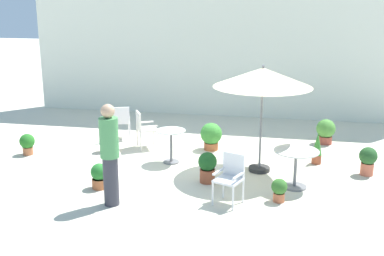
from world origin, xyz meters
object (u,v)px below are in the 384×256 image
Objects in this scene: potted_plant_4 at (207,166)px; potted_plant_7 at (27,143)px; patio_chair_2 at (230,175)px; potted_plant_3 at (368,159)px; potted_plant_2 at (107,140)px; patio_chair_1 at (120,120)px; potted_plant_6 at (317,148)px; potted_plant_1 at (326,131)px; patio_umbrella_0 at (263,78)px; potted_plant_8 at (99,176)px; cafe_table_0 at (171,140)px; potted_plant_5 at (211,135)px; cafe_table_1 at (296,161)px; potted_plant_0 at (279,189)px; standing_person at (110,154)px; patio_chair_0 at (144,127)px.

potted_plant_4 is 4.39m from potted_plant_7.
patio_chair_2 is 1.50× the size of potted_plant_3.
patio_chair_1 is at bearing 91.57° from potted_plant_2.
potted_plant_3 is at bearing -27.82° from potted_plant_6.
patio_umbrella_0 is at bearing -123.32° from potted_plant_1.
patio_chair_2 is 1.25× the size of potted_plant_6.
potted_plant_1 reaches higher than potted_plant_8.
cafe_table_0 reaches higher than potted_plant_8.
potted_plant_4 is 2.07m from potted_plant_5.
patio_chair_1 reaches higher than cafe_table_1.
patio_umbrella_0 is at bearing 132.46° from cafe_table_1.
potted_plant_0 is 2.31m from potted_plant_6.
potted_plant_8 is (-3.60, -0.75, -0.27)m from cafe_table_1.
potted_plant_8 is at bearing -151.48° from potted_plant_6.
potted_plant_5 is 2.45m from potted_plant_6.
potted_plant_8 is 0.27× the size of standing_person.
patio_chair_0 reaches higher than potted_plant_2.
potted_plant_3 is 3.26m from potted_plant_4.
patio_chair_1 is 1.23× the size of potted_plant_6.
cafe_table_1 reaches higher than potted_plant_2.
potted_plant_8 reaches higher than potted_plant_0.
potted_plant_2 is 4.75m from potted_plant_6.
potted_plant_0 is 0.87× the size of potted_plant_7.
patio_chair_0 reaches higher than potted_plant_5.
patio_umbrella_0 is 5.51m from potted_plant_7.
potted_plant_4 reaches higher than potted_plant_0.
potted_plant_8 is at bearing -120.49° from cafe_table_0.
potted_plant_2 is 1.79m from potted_plant_7.
patio_chair_1 is (-3.59, 1.61, -1.42)m from patio_umbrella_0.
potted_plant_8 is at bearing -121.54° from potted_plant_5.
potted_plant_5 is 1.32× the size of potted_plant_7.
patio_chair_2 is at bearing -48.80° from patio_chair_0.
patio_chair_1 is 3.60m from potted_plant_4.
potted_plant_1 is 7.08m from potted_plant_7.
patio_chair_0 is 3.25m from standing_person.
patio_umbrella_0 is at bearing 41.31° from potted_plant_4.
potted_plant_2 is 0.78× the size of potted_plant_6.
cafe_table_1 is 1.45m from patio_chair_2.
patio_umbrella_0 is 2.30m from potted_plant_0.
patio_chair_0 is 1.63× the size of potted_plant_2.
patio_chair_0 is at bearing 152.79° from cafe_table_1.
patio_chair_0 is 1.04× the size of patio_chair_1.
cafe_table_1 is (2.62, -0.91, 0.01)m from cafe_table_0.
potted_plant_0 is at bearing 13.55° from patio_chair_2.
cafe_table_0 reaches higher than potted_plant_5.
potted_plant_6 is at bearing -100.46° from potted_plant_1.
potted_plant_1 is 1.12× the size of potted_plant_2.
potted_plant_6 is at bearing 10.09° from cafe_table_0.
cafe_table_1 is at bearing -104.22° from potted_plant_1.
potted_plant_6 is at bearing 70.95° from potted_plant_0.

